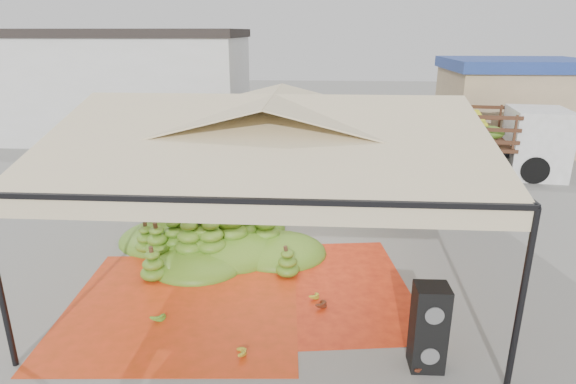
# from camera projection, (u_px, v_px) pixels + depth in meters

# --- Properties ---
(ground) EXTENTS (90.00, 90.00, 0.00)m
(ground) POSITION_uv_depth(u_px,v_px,m) (276.00, 263.00, 11.57)
(ground) COLOR slate
(ground) RESTS_ON ground
(canopy_tent) EXTENTS (8.10, 8.10, 4.00)m
(canopy_tent) POSITION_uv_depth(u_px,v_px,m) (274.00, 127.00, 10.52)
(canopy_tent) COLOR black
(canopy_tent) RESTS_ON ground
(building_white) EXTENTS (14.30, 6.30, 5.40)m
(building_white) POSITION_uv_depth(u_px,v_px,m) (105.00, 84.00, 24.58)
(building_white) COLOR silver
(building_white) RESTS_ON ground
(building_tan) EXTENTS (6.30, 5.30, 4.10)m
(building_tan) POSITION_uv_depth(u_px,v_px,m) (512.00, 103.00, 22.58)
(building_tan) COLOR tan
(building_tan) RESTS_ON ground
(tarp_left) EXTENTS (4.91, 4.70, 0.01)m
(tarp_left) POSITION_uv_depth(u_px,v_px,m) (183.00, 305.00, 9.79)
(tarp_left) COLOR red
(tarp_left) RESTS_ON ground
(tarp_right) EXTENTS (4.71, 4.89, 0.01)m
(tarp_right) POSITION_uv_depth(u_px,v_px,m) (311.00, 287.00, 10.46)
(tarp_right) COLOR red
(tarp_right) RESTS_ON ground
(banana_heap) EXTENTS (7.01, 6.42, 1.23)m
(banana_heap) POSITION_uv_depth(u_px,v_px,m) (223.00, 226.00, 12.18)
(banana_heap) COLOR #427117
(banana_heap) RESTS_ON ground
(hand_yellow_a) EXTENTS (0.51, 0.48, 0.19)m
(hand_yellow_a) POSITION_uv_depth(u_px,v_px,m) (312.00, 294.00, 10.03)
(hand_yellow_a) COLOR gold
(hand_yellow_a) RESTS_ON ground
(hand_yellow_b) EXTENTS (0.50, 0.44, 0.19)m
(hand_yellow_b) POSITION_uv_depth(u_px,v_px,m) (237.00, 351.00, 8.22)
(hand_yellow_b) COLOR gold
(hand_yellow_b) RESTS_ON ground
(hand_red_a) EXTENTS (0.57, 0.51, 0.22)m
(hand_red_a) POSITION_uv_depth(u_px,v_px,m) (317.00, 302.00, 9.70)
(hand_red_a) COLOR #572113
(hand_red_a) RESTS_ON ground
(hand_red_b) EXTENTS (0.46, 0.39, 0.19)m
(hand_red_b) POSITION_uv_depth(u_px,v_px,m) (413.00, 365.00, 7.88)
(hand_red_b) COLOR #511E12
(hand_red_b) RESTS_ON ground
(hand_green) EXTENTS (0.56, 0.55, 0.20)m
(hand_green) POSITION_uv_depth(u_px,v_px,m) (157.00, 314.00, 9.28)
(hand_green) COLOR #3F821B
(hand_green) RESTS_ON ground
(hanging_bunches) EXTENTS (1.74, 0.24, 0.20)m
(hanging_bunches) POSITION_uv_depth(u_px,v_px,m) (310.00, 155.00, 10.96)
(hanging_bunches) COLOR #427618
(hanging_bunches) RESTS_ON ground
(speaker_stack) EXTENTS (0.55, 0.48, 1.49)m
(speaker_stack) POSITION_uv_depth(u_px,v_px,m) (429.00, 327.00, 7.77)
(speaker_stack) COLOR black
(speaker_stack) RESTS_ON ground
(banana_leaves) EXTENTS (0.96, 1.36, 3.70)m
(banana_leaves) POSITION_uv_depth(u_px,v_px,m) (160.00, 218.00, 14.31)
(banana_leaves) COLOR #3D7A20
(banana_leaves) RESTS_ON ground
(vendor) EXTENTS (0.68, 0.45, 1.86)m
(vendor) POSITION_uv_depth(u_px,v_px,m) (319.00, 169.00, 16.03)
(vendor) COLOR gray
(vendor) RESTS_ON ground
(truck_left) EXTENTS (7.16, 4.46, 2.33)m
(truck_left) POSITION_uv_depth(u_px,v_px,m) (282.00, 129.00, 19.92)
(truck_left) COLOR #4E2B1A
(truck_left) RESTS_ON ground
(truck_right) EXTENTS (7.68, 3.47, 2.54)m
(truck_right) POSITION_uv_depth(u_px,v_px,m) (470.00, 132.00, 18.62)
(truck_right) COLOR #4B2819
(truck_right) RESTS_ON ground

